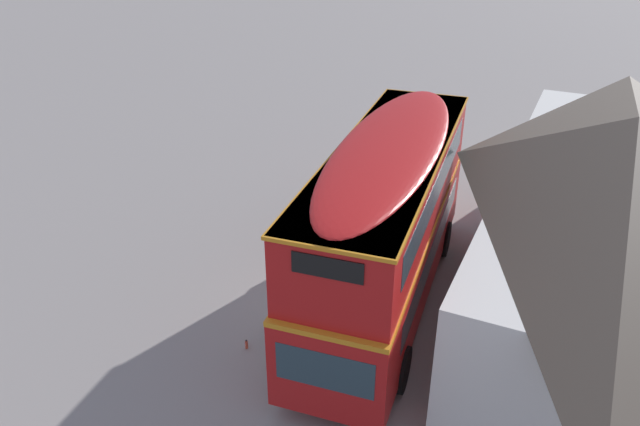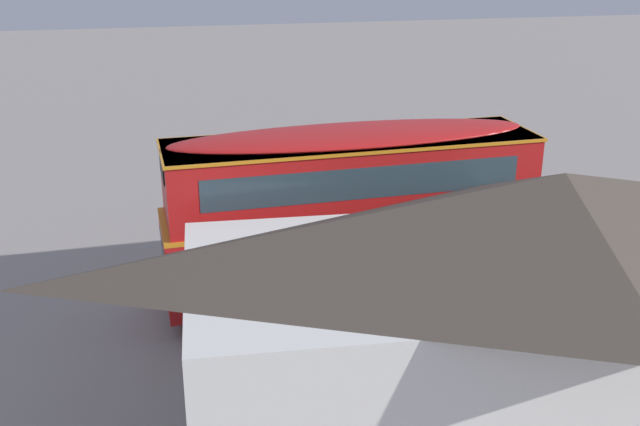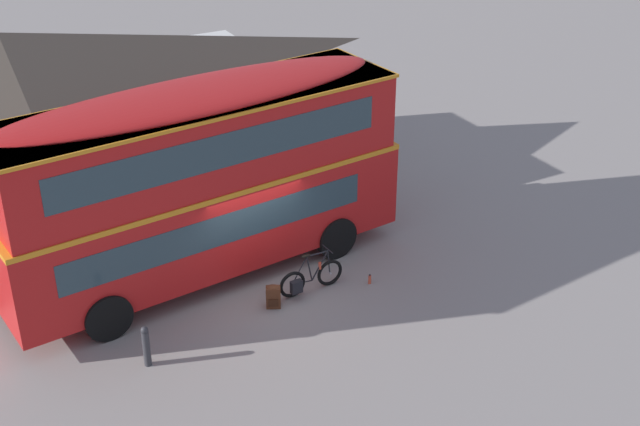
{
  "view_description": "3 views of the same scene",
  "coord_description": "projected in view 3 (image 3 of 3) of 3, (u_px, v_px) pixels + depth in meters",
  "views": [
    {
      "loc": [
        12.65,
        4.71,
        10.19
      ],
      "look_at": [
        -1.08,
        -0.77,
        2.24
      ],
      "focal_mm": 34.49,
      "sensor_mm": 36.0,
      "label": 1
    },
    {
      "loc": [
        3.93,
        19.4,
        9.64
      ],
      "look_at": [
        -0.21,
        -0.06,
        2.08
      ],
      "focal_mm": 42.81,
      "sensor_mm": 36.0,
      "label": 2
    },
    {
      "loc": [
        -8.18,
        -15.82,
        11.43
      ],
      "look_at": [
        1.34,
        -0.68,
        1.89
      ],
      "focal_mm": 48.97,
      "sensor_mm": 36.0,
      "label": 3
    }
  ],
  "objects": [
    {
      "name": "backpack_on_ground",
      "position": [
        273.0,
        296.0,
        20.08
      ],
      "size": [
        0.4,
        0.36,
        0.58
      ],
      "color": "#592D19",
      "rests_on": "ground"
    },
    {
      "name": "touring_bicycle",
      "position": [
        310.0,
        278.0,
        20.6
      ],
      "size": [
        1.71,
        0.46,
        1.04
      ],
      "color": "black",
      "rests_on": "ground"
    },
    {
      "name": "double_decker_bus",
      "position": [
        201.0,
        176.0,
        20.32
      ],
      "size": [
        9.98,
        2.98,
        4.79
      ],
      "color": "black",
      "rests_on": "ground"
    },
    {
      "name": "water_bottle_red_squeeze",
      "position": [
        370.0,
        279.0,
        21.04
      ],
      "size": [
        0.07,
        0.07,
        0.25
      ],
      "color": "#D84C33",
      "rests_on": "ground"
    },
    {
      "name": "ground_plane",
      "position": [
        258.0,
        285.0,
        21.04
      ],
      "size": [
        120.0,
        120.0,
        0.0
      ],
      "primitive_type": "plane",
      "color": "gray"
    },
    {
      "name": "pub_building",
      "position": [
        14.0,
        125.0,
        23.08
      ],
      "size": [
        15.48,
        6.95,
        5.14
      ],
      "color": "silver",
      "rests_on": "ground"
    },
    {
      "name": "kerb_bollard",
      "position": [
        146.0,
        345.0,
        18.08
      ],
      "size": [
        0.16,
        0.16,
        0.97
      ],
      "color": "#333338",
      "rests_on": "ground"
    }
  ]
}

